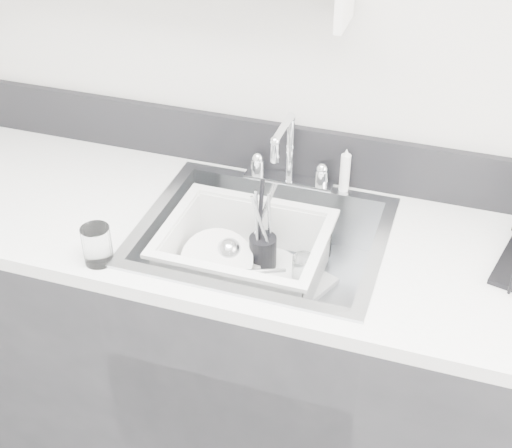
% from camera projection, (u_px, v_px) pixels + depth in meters
% --- Properties ---
extents(room_shell, '(3.50, 3.00, 2.60)m').
position_uv_depth(room_shell, '(44.00, 86.00, 0.80)').
color(room_shell, silver).
rests_on(room_shell, ground).
extents(counter_run, '(3.20, 0.62, 0.92)m').
position_uv_depth(counter_run, '(261.00, 356.00, 2.13)').
color(counter_run, '#252528').
rests_on(counter_run, ground).
extents(backsplash, '(3.20, 0.02, 0.16)m').
position_uv_depth(backsplash, '(294.00, 151.00, 2.05)').
color(backsplash, black).
rests_on(backsplash, counter_run).
extents(sink, '(0.64, 0.52, 0.20)m').
position_uv_depth(sink, '(262.00, 259.00, 1.92)').
color(sink, silver).
rests_on(sink, counter_run).
extents(faucet, '(0.26, 0.18, 0.23)m').
position_uv_depth(faucet, '(289.00, 166.00, 2.02)').
color(faucet, silver).
rests_on(faucet, counter_run).
extents(side_sprayer, '(0.03, 0.03, 0.14)m').
position_uv_depth(side_sprayer, '(345.00, 171.00, 1.98)').
color(side_sprayer, white).
rests_on(side_sprayer, counter_run).
extents(wash_tub, '(0.54, 0.49, 0.17)m').
position_uv_depth(wash_tub, '(245.00, 256.00, 1.92)').
color(wash_tub, white).
rests_on(wash_tub, sink).
extents(plate_stack, '(0.24, 0.23, 0.09)m').
position_uv_depth(plate_stack, '(220.00, 268.00, 1.94)').
color(plate_stack, white).
rests_on(plate_stack, wash_tub).
extents(utensil_cup, '(0.08, 0.08, 0.26)m').
position_uv_depth(utensil_cup, '(263.00, 249.00, 1.96)').
color(utensil_cup, black).
rests_on(utensil_cup, wash_tub).
extents(ladle, '(0.24, 0.28, 0.08)m').
position_uv_depth(ladle, '(236.00, 270.00, 1.91)').
color(ladle, silver).
rests_on(ladle, wash_tub).
extents(tumbler_in_tub, '(0.08, 0.08, 0.09)m').
position_uv_depth(tumbler_in_tub, '(304.00, 271.00, 1.90)').
color(tumbler_in_tub, white).
rests_on(tumbler_in_tub, wash_tub).
extents(tumbler_counter, '(0.08, 0.08, 0.10)m').
position_uv_depth(tumbler_counter, '(97.00, 245.00, 1.73)').
color(tumbler_counter, white).
rests_on(tumbler_counter, counter_run).
extents(bowl_small, '(0.12, 0.12, 0.03)m').
position_uv_depth(bowl_small, '(282.00, 298.00, 1.86)').
color(bowl_small, white).
rests_on(bowl_small, wash_tub).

